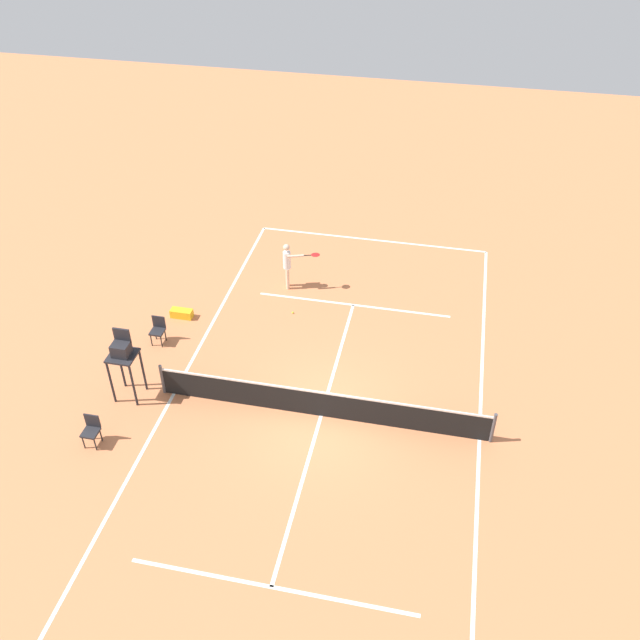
# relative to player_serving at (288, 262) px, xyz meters

# --- Properties ---
(ground_plane) EXTENTS (60.00, 60.00, 0.00)m
(ground_plane) POSITION_rel_player_serving_xyz_m (-2.51, 6.23, -1.10)
(ground_plane) COLOR #D37A4C
(court_lines) EXTENTS (9.26, 20.52, 0.01)m
(court_lines) POSITION_rel_player_serving_xyz_m (-2.51, 6.23, -1.09)
(court_lines) COLOR white
(court_lines) RESTS_ON ground
(tennis_net) EXTENTS (9.86, 0.10, 1.07)m
(tennis_net) POSITION_rel_player_serving_xyz_m (-2.51, 6.23, -0.60)
(tennis_net) COLOR #4C4C51
(tennis_net) RESTS_ON ground
(player_serving) EXTENTS (1.35, 0.55, 1.83)m
(player_serving) POSITION_rel_player_serving_xyz_m (0.00, 0.00, 0.00)
(player_serving) COLOR beige
(player_serving) RESTS_ON ground
(tennis_ball) EXTENTS (0.07, 0.07, 0.07)m
(tennis_ball) POSITION_rel_player_serving_xyz_m (-0.51, 1.54, -1.06)
(tennis_ball) COLOR #CCE033
(tennis_ball) RESTS_ON ground
(umpire_chair) EXTENTS (0.80, 0.80, 2.41)m
(umpire_chair) POSITION_rel_player_serving_xyz_m (3.31, 6.55, 0.51)
(umpire_chair) COLOR #232328
(umpire_chair) RESTS_ON ground
(courtside_chair_near) EXTENTS (0.44, 0.46, 0.95)m
(courtside_chair_near) POSITION_rel_player_serving_xyz_m (3.51, 8.56, -0.56)
(courtside_chair_near) COLOR #262626
(courtside_chair_near) RESTS_ON ground
(courtside_chair_mid) EXTENTS (0.44, 0.46, 0.95)m
(courtside_chair_mid) POSITION_rel_player_serving_xyz_m (3.45, 3.97, -0.56)
(courtside_chair_mid) COLOR #262626
(courtside_chair_mid) RESTS_ON ground
(equipment_bag) EXTENTS (0.76, 0.32, 0.30)m
(equipment_bag) POSITION_rel_player_serving_xyz_m (3.22, 2.54, -0.95)
(equipment_bag) COLOR yellow
(equipment_bag) RESTS_ON ground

